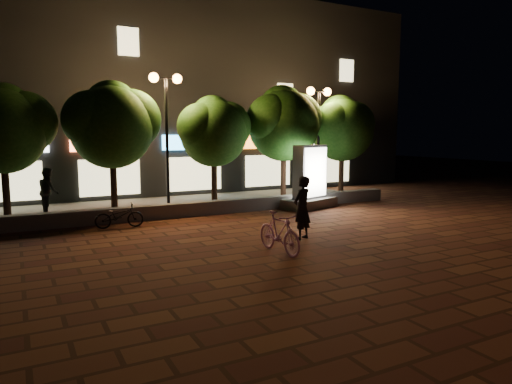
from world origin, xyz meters
TOP-DOWN VIEW (x-y plane):
  - ground at (0.00, 0.00)m, footprint 80.00×80.00m
  - retaining_wall at (0.00, 4.00)m, footprint 16.00×0.45m
  - sidewalk at (0.00, 6.50)m, footprint 16.00×5.00m
  - building_block at (-0.01, 12.99)m, footprint 28.00×8.12m
  - tree_far_left at (-6.95, 5.46)m, footprint 3.36×2.80m
  - tree_left at (-3.45, 5.46)m, footprint 3.60×3.00m
  - tree_mid at (0.55, 5.46)m, footprint 3.24×2.70m
  - tree_right at (3.86, 5.46)m, footprint 3.72×3.10m
  - tree_far_right at (7.05, 5.46)m, footprint 3.48×2.90m
  - street_lamp_left at (-1.50, 5.20)m, footprint 1.26×0.36m
  - street_lamp_right at (5.50, 5.20)m, footprint 1.26×0.36m
  - ad_kiosk at (3.91, 3.50)m, footprint 2.62×1.88m
  - scooter_pink at (-0.84, -2.09)m, footprint 0.63×1.79m
  - rider at (0.54, -1.05)m, footprint 0.79×0.67m
  - scooter_parked at (-3.81, 3.00)m, footprint 1.57×0.71m
  - pedestrian at (-5.66, 6.30)m, footprint 0.76×0.92m

SIDE VIEW (x-z plane):
  - ground at x=0.00m, z-range 0.00..0.00m
  - sidewalk at x=0.00m, z-range 0.00..0.08m
  - retaining_wall at x=0.00m, z-range 0.00..0.50m
  - scooter_parked at x=-3.81m, z-range 0.00..0.80m
  - scooter_pink at x=-0.84m, z-range 0.00..1.05m
  - rider at x=0.54m, z-range 0.00..1.82m
  - pedestrian at x=-5.66m, z-range 0.08..1.81m
  - ad_kiosk at x=3.91m, z-range -0.25..2.32m
  - tree_mid at x=0.55m, z-range 0.97..5.47m
  - tree_far_left at x=-6.95m, z-range 0.98..5.61m
  - tree_far_right at x=7.05m, z-range 0.99..5.75m
  - tree_left at x=-3.45m, z-range 1.00..5.89m
  - tree_right at x=3.86m, z-range 1.03..6.10m
  - street_lamp_right at x=5.50m, z-range 1.40..6.38m
  - street_lamp_left at x=-1.50m, z-range 1.44..6.62m
  - building_block at x=-0.01m, z-range -0.65..10.65m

